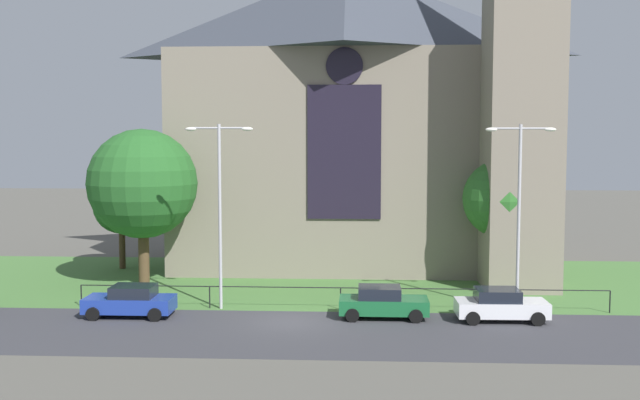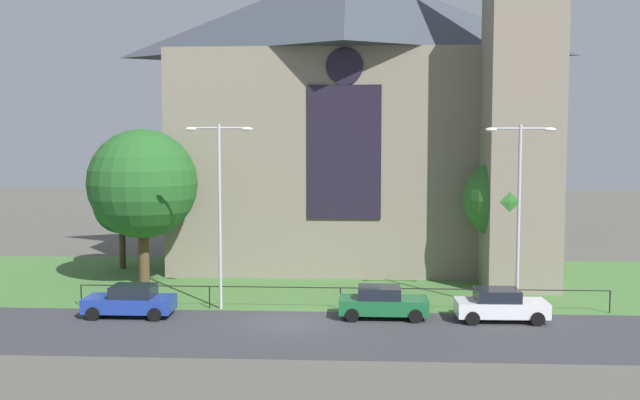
{
  "view_description": "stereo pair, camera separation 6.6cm",
  "coord_description": "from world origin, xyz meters",
  "px_view_note": "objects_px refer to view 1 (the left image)",
  "views": [
    {
      "loc": [
        3.11,
        -33.69,
        8.5
      ],
      "look_at": [
        0.88,
        8.0,
        5.03
      ],
      "focal_mm": 41.4,
      "sensor_mm": 36.0,
      "label": 1
    },
    {
      "loc": [
        3.18,
        -33.69,
        8.5
      ],
      "look_at": [
        0.88,
        8.0,
        5.03
      ],
      "focal_mm": 41.4,
      "sensor_mm": 36.0,
      "label": 2
    }
  ],
  "objects_px": {
    "tree_right_near": "(502,199)",
    "parked_car_blue": "(131,301)",
    "streetlamp_near": "(220,194)",
    "church_building": "(358,112)",
    "streetlamp_far": "(519,195)",
    "parked_car_green": "(383,302)",
    "tree_left_far": "(121,206)",
    "parked_car_white": "(500,305)",
    "tree_left_near": "(142,184)"
  },
  "relations": [
    {
      "from": "tree_left_far",
      "to": "parked_car_blue",
      "type": "distance_m",
      "value": 14.13
    },
    {
      "from": "church_building",
      "to": "tree_left_far",
      "type": "height_order",
      "value": "church_building"
    },
    {
      "from": "streetlamp_near",
      "to": "tree_left_far",
      "type": "bearing_deg",
      "value": 127.92
    },
    {
      "from": "parked_car_green",
      "to": "church_building",
      "type": "bearing_deg",
      "value": 95.2
    },
    {
      "from": "streetlamp_near",
      "to": "parked_car_white",
      "type": "distance_m",
      "value": 14.55
    },
    {
      "from": "parked_car_blue",
      "to": "parked_car_green",
      "type": "xyz_separation_m",
      "value": [
        12.06,
        0.36,
        0.0
      ]
    },
    {
      "from": "streetlamp_far",
      "to": "parked_car_blue",
      "type": "distance_m",
      "value": 19.43
    },
    {
      "from": "tree_left_near",
      "to": "streetlamp_far",
      "type": "bearing_deg",
      "value": -15.85
    },
    {
      "from": "tree_right_near",
      "to": "parked_car_white",
      "type": "height_order",
      "value": "tree_right_near"
    },
    {
      "from": "streetlamp_far",
      "to": "parked_car_blue",
      "type": "relative_size",
      "value": 2.19
    },
    {
      "from": "streetlamp_far",
      "to": "parked_car_blue",
      "type": "bearing_deg",
      "value": -174.3
    },
    {
      "from": "parked_car_green",
      "to": "tree_right_near",
      "type": "bearing_deg",
      "value": 48.13
    },
    {
      "from": "tree_left_far",
      "to": "streetlamp_near",
      "type": "height_order",
      "value": "streetlamp_near"
    },
    {
      "from": "streetlamp_near",
      "to": "parked_car_blue",
      "type": "bearing_deg",
      "value": -155.07
    },
    {
      "from": "streetlamp_far",
      "to": "tree_right_near",
      "type": "bearing_deg",
      "value": 86.57
    },
    {
      "from": "tree_right_near",
      "to": "tree_left_far",
      "type": "bearing_deg",
      "value": 168.41
    },
    {
      "from": "tree_left_near",
      "to": "parked_car_blue",
      "type": "relative_size",
      "value": 2.16
    },
    {
      "from": "tree_left_far",
      "to": "parked_car_blue",
      "type": "xyz_separation_m",
      "value": [
        4.61,
        -12.93,
        -3.37
      ]
    },
    {
      "from": "tree_left_far",
      "to": "parked_car_white",
      "type": "bearing_deg",
      "value": -30.09
    },
    {
      "from": "parked_car_blue",
      "to": "streetlamp_near",
      "type": "bearing_deg",
      "value": -155.22
    },
    {
      "from": "tree_left_near",
      "to": "tree_right_near",
      "type": "height_order",
      "value": "tree_left_near"
    },
    {
      "from": "tree_right_near",
      "to": "streetlamp_near",
      "type": "bearing_deg",
      "value": -157.56
    },
    {
      "from": "tree_left_near",
      "to": "tree_right_near",
      "type": "xyz_separation_m",
      "value": [
        20.64,
        0.45,
        -0.84
      ]
    },
    {
      "from": "tree_left_far",
      "to": "parked_car_green",
      "type": "height_order",
      "value": "tree_left_far"
    },
    {
      "from": "tree_right_near",
      "to": "streetlamp_far",
      "type": "xyz_separation_m",
      "value": [
        -0.37,
        -6.21,
        0.7
      ]
    },
    {
      "from": "church_building",
      "to": "tree_right_near",
      "type": "relative_size",
      "value": 3.54
    },
    {
      "from": "church_building",
      "to": "parked_car_blue",
      "type": "height_order",
      "value": "church_building"
    },
    {
      "from": "tree_right_near",
      "to": "streetlamp_far",
      "type": "bearing_deg",
      "value": -93.43
    },
    {
      "from": "tree_left_far",
      "to": "parked_car_green",
      "type": "relative_size",
      "value": 1.42
    },
    {
      "from": "tree_left_near",
      "to": "tree_right_near",
      "type": "distance_m",
      "value": 20.66
    },
    {
      "from": "tree_left_near",
      "to": "streetlamp_far",
      "type": "xyz_separation_m",
      "value": [
        20.27,
        -5.76,
        -0.14
      ]
    },
    {
      "from": "tree_left_far",
      "to": "streetlamp_far",
      "type": "relative_size",
      "value": 0.65
    },
    {
      "from": "parked_car_blue",
      "to": "parked_car_green",
      "type": "bearing_deg",
      "value": -178.42
    },
    {
      "from": "tree_right_near",
      "to": "parked_car_green",
      "type": "relative_size",
      "value": 1.74
    },
    {
      "from": "tree_right_near",
      "to": "parked_car_green",
      "type": "height_order",
      "value": "tree_right_near"
    },
    {
      "from": "parked_car_green",
      "to": "tree_left_far",
      "type": "bearing_deg",
      "value": 143.32
    },
    {
      "from": "tree_right_near",
      "to": "parked_car_blue",
      "type": "height_order",
      "value": "tree_right_near"
    },
    {
      "from": "streetlamp_near",
      "to": "streetlamp_far",
      "type": "distance_m",
      "value": 14.67
    },
    {
      "from": "tree_left_far",
      "to": "parked_car_blue",
      "type": "bearing_deg",
      "value": -70.39
    },
    {
      "from": "church_building",
      "to": "streetlamp_near",
      "type": "distance_m",
      "value": 15.69
    },
    {
      "from": "tree_right_near",
      "to": "streetlamp_far",
      "type": "relative_size",
      "value": 0.8
    },
    {
      "from": "parked_car_green",
      "to": "parked_car_white",
      "type": "height_order",
      "value": "same"
    },
    {
      "from": "church_building",
      "to": "tree_right_near",
      "type": "height_order",
      "value": "church_building"
    },
    {
      "from": "church_building",
      "to": "parked_car_green",
      "type": "relative_size",
      "value": 6.18
    },
    {
      "from": "church_building",
      "to": "parked_car_blue",
      "type": "bearing_deg",
      "value": -125.22
    },
    {
      "from": "parked_car_green",
      "to": "tree_left_near",
      "type": "bearing_deg",
      "value": 152.33
    },
    {
      "from": "parked_car_white",
      "to": "parked_car_green",
      "type": "bearing_deg",
      "value": 176.11
    },
    {
      "from": "streetlamp_far",
      "to": "parked_car_white",
      "type": "bearing_deg",
      "value": -122.69
    },
    {
      "from": "church_building",
      "to": "parked_car_blue",
      "type": "xyz_separation_m",
      "value": [
        -10.79,
        -15.28,
        -9.53
      ]
    },
    {
      "from": "tree_left_near",
      "to": "streetlamp_far",
      "type": "distance_m",
      "value": 21.07
    }
  ]
}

